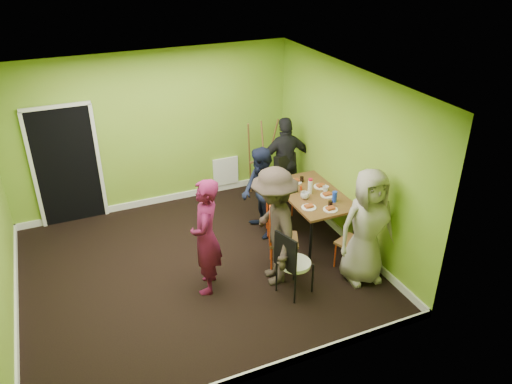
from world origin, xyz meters
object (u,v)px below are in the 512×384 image
chair_bentwood (292,261)px  person_left_far (261,193)px  person_back_end (286,162)px  chair_front_end (357,240)px  person_front_end (367,227)px  chair_left_far (272,208)px  orange_bottle (301,188)px  chair_back_end (287,171)px  person_left_near (274,227)px  chair_left_near (278,234)px  person_standing (206,237)px  easel (261,159)px  dining_table (312,196)px  blue_bottle (335,197)px  thermos (310,187)px

chair_bentwood → person_left_far: 1.62m
chair_bentwood → person_back_end: person_back_end is taller
chair_front_end → person_back_end: size_ratio=0.56×
chair_bentwood → person_front_end: person_front_end is taller
chair_left_far → orange_bottle: 0.57m
chair_back_end → person_left_near: (-1.14, -1.86, 0.17)m
chair_left_near → person_standing: 1.15m
chair_bentwood → person_back_end: (1.10, 2.41, 0.27)m
easel → person_left_far: size_ratio=1.01×
dining_table → chair_left_far: (-0.59, 0.25, -0.21)m
chair_left_near → orange_bottle: 1.15m
chair_left_far → person_back_end: bearing=163.6°
easel → blue_bottle: easel is taller
chair_back_end → chair_bentwood: bearing=48.5°
chair_left_near → person_standing: (-1.11, -0.07, 0.28)m
chair_left_far → blue_bottle: (0.77, -0.63, 0.36)m
dining_table → chair_bentwood: (-1.02, -1.27, -0.14)m
chair_bentwood → thermos: chair_bentwood is taller
chair_left_near → orange_bottle: (0.80, 0.80, 0.21)m
chair_front_end → person_left_near: 1.29m
orange_bottle → person_front_end: bearing=-82.2°
person_standing → person_back_end: person_standing is taller
person_standing → person_back_end: bearing=154.5°
chair_bentwood → person_back_end: bearing=136.7°
person_back_end → chair_left_near: bearing=65.9°
blue_bottle → easel: bearing=101.8°
dining_table → person_left_near: (-1.10, -0.87, 0.19)m
chair_front_end → blue_bottle: chair_front_end is taller
chair_left_near → person_front_end: 1.29m
person_left_near → thermos: bearing=139.8°
chair_left_near → person_back_end: 2.03m
chair_bentwood → person_standing: person_standing is taller
person_left_near → person_left_far: bearing=174.0°
chair_back_end → thermos: bearing=69.1°
chair_left_far → person_left_far: 0.33m
chair_bentwood → person_standing: bearing=-139.2°
thermos → chair_left_far: bearing=157.6°
easel → person_standing: bearing=-129.0°
chair_left_near → chair_front_end: 1.15m
chair_back_end → blue_bottle: 1.38m
dining_table → person_back_end: bearing=86.1°
chair_left_near → blue_bottle: bearing=126.2°
dining_table → person_front_end: bearing=-85.8°
chair_left_near → person_standing: person_standing is taller
easel → person_left_far: 1.34m
chair_front_end → person_left_near: (-1.21, 0.27, 0.36)m
thermos → person_standing: size_ratio=0.14×
chair_left_far → easel: size_ratio=0.56×
person_back_end → chair_front_end: bearing=96.2°
chair_back_end → person_back_end: 0.19m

